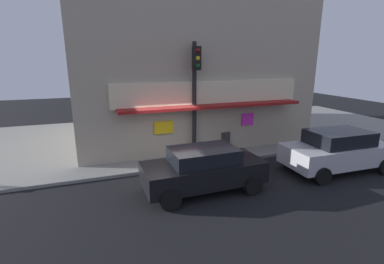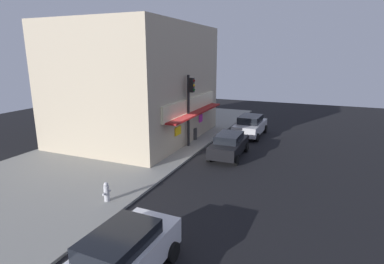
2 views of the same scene
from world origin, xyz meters
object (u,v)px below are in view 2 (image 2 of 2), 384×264
at_px(fire_hydrant, 106,192).
at_px(trash_can, 194,134).
at_px(traffic_light, 190,101).
at_px(parked_car_white, 120,257).
at_px(potted_plant_by_window, 150,145).
at_px(parked_car_silver, 250,126).
at_px(potted_plant_by_doorway, 179,131).
at_px(pedestrian, 144,148).
at_px(parked_car_black, 229,145).

height_order(fire_hydrant, trash_can, fire_hydrant).
height_order(traffic_light, fire_hydrant, traffic_light).
xyz_separation_m(fire_hydrant, parked_car_white, (-3.81, -3.48, 0.30)).
bearing_deg(potted_plant_by_window, trash_can, -20.54).
bearing_deg(parked_car_silver, potted_plant_by_doorway, 127.06).
relative_size(pedestrian, potted_plant_by_doorway, 1.52).
xyz_separation_m(parked_car_silver, parked_car_white, (-17.83, -0.26, 0.01)).
height_order(pedestrian, parked_car_black, pedestrian).
distance_m(parked_car_black, parked_car_white, 12.13).
height_order(pedestrian, parked_car_silver, pedestrian).
bearing_deg(parked_car_black, fire_hydrant, 159.40).
distance_m(potted_plant_by_window, parked_car_white, 11.88).
distance_m(traffic_light, potted_plant_by_doorway, 3.22).
relative_size(traffic_light, fire_hydrant, 5.58).
xyz_separation_m(pedestrian, potted_plant_by_window, (2.01, 0.80, -0.50)).
xyz_separation_m(traffic_light, parked_car_black, (-0.85, -3.08, -2.51)).
relative_size(potted_plant_by_window, parked_car_white, 0.19).
height_order(fire_hydrant, parked_car_silver, parked_car_silver).
relative_size(fire_hydrant, parked_car_silver, 0.20).
relative_size(trash_can, potted_plant_by_doorway, 0.77).
bearing_deg(trash_can, parked_car_silver, -48.13).
distance_m(trash_can, potted_plant_by_doorway, 1.14).
bearing_deg(potted_plant_by_doorway, traffic_light, -133.04).
bearing_deg(parked_car_black, potted_plant_by_window, 106.88).
height_order(traffic_light, parked_car_white, traffic_light).
relative_size(pedestrian, parked_car_silver, 0.40).
bearing_deg(traffic_light, potted_plant_by_window, 141.32).
bearing_deg(potted_plant_by_doorway, parked_car_black, -115.91).
distance_m(fire_hydrant, parked_car_silver, 14.40).
height_order(potted_plant_by_doorway, parked_car_black, parked_car_black).
relative_size(traffic_light, parked_car_white, 1.16).
relative_size(parked_car_silver, parked_car_white, 1.02).
xyz_separation_m(fire_hydrant, trash_can, (10.84, 0.33, 0.01)).
xyz_separation_m(pedestrian, parked_car_white, (-8.61, -4.52, -0.23)).
xyz_separation_m(potted_plant_by_doorway, parked_car_black, (-2.20, -4.54, 0.02)).
height_order(traffic_light, potted_plant_by_window, traffic_light).
relative_size(trash_can, parked_car_black, 0.21).
bearing_deg(potted_plant_by_window, fire_hydrant, -164.87).
xyz_separation_m(potted_plant_by_doorway, parked_car_silver, (3.50, -4.64, 0.08)).
distance_m(potted_plant_by_window, parked_car_silver, 8.82).
relative_size(potted_plant_by_doorway, parked_car_white, 0.27).
distance_m(trash_can, potted_plant_by_window, 4.30).
height_order(trash_can, pedestrian, pedestrian).
xyz_separation_m(parked_car_black, parked_car_white, (-12.13, -0.36, 0.06)).
distance_m(traffic_light, potted_plant_by_window, 4.06).
height_order(potted_plant_by_window, parked_car_black, parked_car_black).
distance_m(traffic_light, parked_car_white, 13.64).
height_order(parked_car_silver, parked_car_black, parked_car_silver).
relative_size(parked_car_silver, parked_car_black, 1.06).
bearing_deg(parked_car_white, traffic_light, 14.86).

